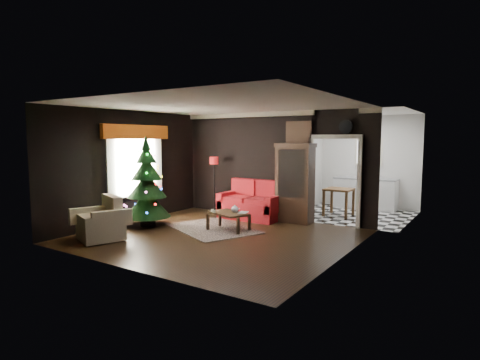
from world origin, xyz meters
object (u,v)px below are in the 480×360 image
Objects in this scene: armchair at (101,218)px; coffee_table at (229,221)px; loveseat at (251,200)px; teapot at (235,209)px; curio_cabinet at (295,185)px; christmas_tree at (147,183)px; wall_clock at (346,127)px; kitchen_table at (339,202)px; floor_lamp at (214,184)px.

armchair is 0.97× the size of coffee_table.
loveseat is 9.43× the size of teapot.
christmas_tree is at bearing -140.49° from curio_cabinet.
armchair is at bearing -124.18° from curio_cabinet.
kitchen_table is (-0.55, 1.25, -2.00)m from wall_clock.
floor_lamp is at bearing -152.48° from kitchen_table.
wall_clock reaches higher than floor_lamp.
curio_cabinet reaches higher than armchair.
loveseat is 3.88m from armchair.
wall_clock is (2.08, 1.83, 2.16)m from coffee_table.
wall_clock is at bearing -66.25° from kitchen_table.
coffee_table is (0.27, -1.43, -0.28)m from loveseat.
wall_clock reaches higher than loveseat.
floor_lamp is 1.70× the size of coffee_table.
loveseat is 0.89× the size of curio_cabinet.
curio_cabinet is 3.64m from christmas_tree.
armchair is at bearing -121.72° from kitchen_table.
christmas_tree reaches higher than curio_cabinet.
floor_lamp is at bearing 139.10° from teapot.
armchair is at bearing -82.17° from christmas_tree.
curio_cabinet is 0.90× the size of christmas_tree.
kitchen_table is (1.40, 3.03, -0.13)m from teapot.
floor_lamp is 2.21m from coffee_table.
teapot is at bearing 19.21° from coffee_table.
loveseat is at bearing 106.36° from teapot.
christmas_tree is at bearing -160.86° from teapot.
loveseat is at bearing 100.54° from coffee_table.
christmas_tree reaches higher than loveseat.
teapot is at bearing 19.14° from christmas_tree.
teapot is at bearing -73.64° from loveseat.
christmas_tree is (-1.66, -2.09, 0.55)m from loveseat.
teapot is 0.24× the size of kitchen_table.
floor_lamp is 1.76× the size of armchair.
teapot is (1.66, -1.44, -0.33)m from floor_lamp.
floor_lamp is 4.80× the size of wall_clock.
floor_lamp is 2.20m from christmas_tree.
armchair is at bearing -111.88° from loveseat.
armchair is at bearing -133.48° from wall_clock.
teapot is (2.06, 0.72, -0.55)m from christmas_tree.
kitchen_table is at bearing 47.29° from christmas_tree.
armchair reaches higher than kitchen_table.
armchair is (-1.45, -3.60, -0.04)m from loveseat.
christmas_tree is 2.20m from coffee_table.
curio_cabinet reaches higher than loveseat.
kitchen_table is (3.05, 1.59, -0.45)m from floor_lamp.
coffee_table is at bearing -79.46° from loveseat.
wall_clock reaches higher than kitchen_table.
teapot is (0.14, 0.05, 0.29)m from coffee_table.
wall_clock is at bearing 42.43° from teapot.
wall_clock is (1.95, 1.78, 1.88)m from teapot.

